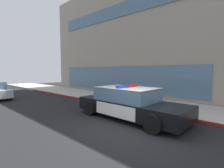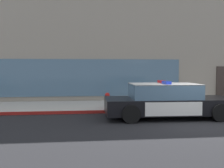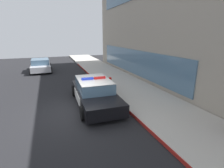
% 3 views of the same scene
% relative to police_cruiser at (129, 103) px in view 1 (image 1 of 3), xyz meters
% --- Properties ---
extents(ground, '(48.00, 48.00, 0.00)m').
position_rel_police_cruiser_xyz_m(ground, '(0.89, -0.98, -0.68)').
color(ground, black).
extents(sidewalk, '(48.00, 3.51, 0.15)m').
position_rel_police_cruiser_xyz_m(sidewalk, '(0.89, 3.05, -0.61)').
color(sidewalk, '#B2ADA3').
rests_on(sidewalk, ground).
extents(curb_red_paint, '(28.80, 0.04, 0.14)m').
position_rel_police_cruiser_xyz_m(curb_red_paint, '(0.89, 1.28, -0.61)').
color(curb_red_paint, maroon).
rests_on(curb_red_paint, ground).
extents(storefront_building, '(23.89, 10.89, 9.86)m').
position_rel_police_cruiser_xyz_m(storefront_building, '(-2.03, 10.25, 4.25)').
color(storefront_building, gray).
rests_on(storefront_building, ground).
extents(police_cruiser, '(5.15, 2.24, 1.49)m').
position_rel_police_cruiser_xyz_m(police_cruiser, '(0.00, 0.00, 0.00)').
color(police_cruiser, black).
rests_on(police_cruiser, ground).
extents(fire_hydrant, '(0.34, 0.39, 0.73)m').
position_rel_police_cruiser_xyz_m(fire_hydrant, '(-2.25, 1.73, -0.18)').
color(fire_hydrant, red).
rests_on(fire_hydrant, sidewalk).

